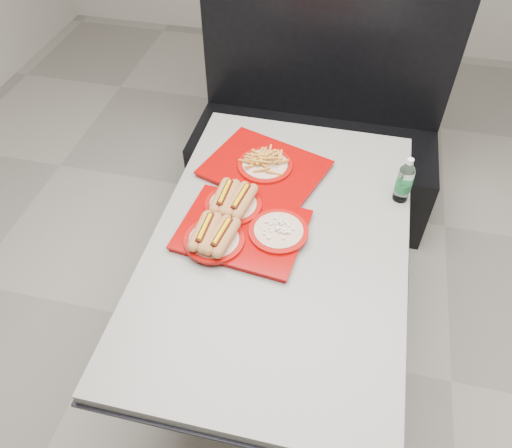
% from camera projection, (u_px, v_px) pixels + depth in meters
% --- Properties ---
extents(ground, '(6.00, 6.00, 0.00)m').
position_uv_depth(ground, '(274.00, 345.00, 2.32)').
color(ground, gray).
rests_on(ground, ground).
extents(diner_table, '(0.92, 1.42, 0.75)m').
position_uv_depth(diner_table, '(278.00, 268.00, 1.90)').
color(diner_table, black).
rests_on(diner_table, ground).
extents(booth_bench, '(1.30, 0.57, 1.35)m').
position_uv_depth(booth_bench, '(315.00, 136.00, 2.76)').
color(booth_bench, black).
rests_on(booth_bench, ground).
extents(tray_near, '(0.47, 0.40, 0.10)m').
position_uv_depth(tray_near, '(238.00, 224.00, 1.78)').
color(tray_near, '#8F0403').
rests_on(tray_near, diner_table).
extents(tray_far, '(0.54, 0.48, 0.09)m').
position_uv_depth(tray_far, '(265.00, 166.00, 2.01)').
color(tray_far, '#8F0403').
rests_on(tray_far, diner_table).
extents(water_bottle, '(0.06, 0.06, 0.19)m').
position_uv_depth(water_bottle, '(404.00, 182.00, 1.86)').
color(water_bottle, silver).
rests_on(water_bottle, diner_table).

